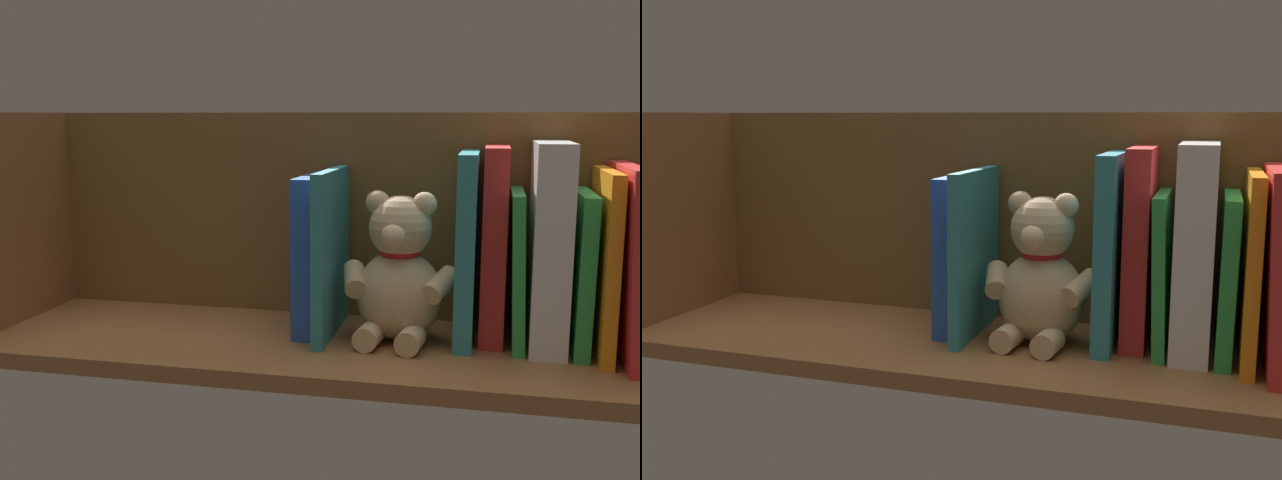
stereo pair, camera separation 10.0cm
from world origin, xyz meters
The scene contains 13 objects.
ground_plane centered at (0.00, 0.00, -1.10)cm, with size 96.12×31.20×2.20cm, color brown.
shelf_back_panel centered at (0.00, -13.35, 15.32)cm, with size 96.12×1.50×30.64cm, color brown.
shelf_side_divider centered at (46.06, 0.00, 15.32)cm, with size 2.40×25.20×30.64cm, color brown.
book_0 centered at (-39.16, -1.98, 12.10)cm, with size 2.09×20.45×24.20cm, color red.
book_1 centered at (-36.51, -3.12, 11.74)cm, with size 1.67×18.17×23.48cm, color orange.
book_2 centered at (-33.94, -4.19, 10.27)cm, with size 1.94×16.02×20.54cm, color green.
dictionary_thick_white centered at (-29.86, -4.19, 13.43)cm, with size 4.67×15.83×26.87cm, color silver.
book_3 centered at (-25.98, -4.62, 10.23)cm, with size 1.57×15.16×20.45cm, color green.
book_4 centered at (-22.85, -5.69, 13.09)cm, with size 3.16×13.02×26.18cm, color red.
book_5 centered at (-19.29, -4.29, 12.73)cm, with size 2.42×15.82×25.45cm, color teal.
teddy_bear centered at (-10.54, -1.60, 8.94)cm, with size 16.40×13.84×20.32cm.
book_6 centered at (-0.89, -3.02, 11.48)cm, with size 1.57×18.37×22.95cm, color teal.
book_7 centered at (2.07, -4.76, 10.97)cm, with size 2.81×14.88×21.95cm, color blue.
Camera 1 is at (-22.20, 95.85, 30.28)cm, focal length 41.69 mm.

